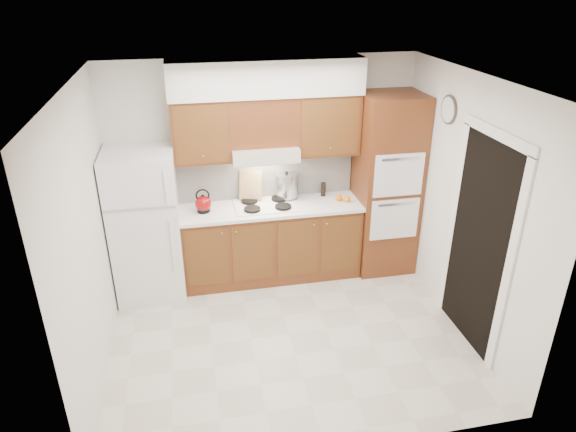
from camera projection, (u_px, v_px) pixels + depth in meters
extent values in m
plane|color=beige|center=(289.00, 334.00, 5.36)|extent=(3.60, 3.60, 0.00)
plane|color=white|center=(289.00, 82.00, 4.25)|extent=(3.60, 3.60, 0.00)
cube|color=white|center=(264.00, 168.00, 6.13)|extent=(3.60, 0.02, 2.60)
cube|color=white|center=(87.00, 241.00, 4.48)|extent=(0.02, 3.00, 2.60)
cube|color=white|center=(465.00, 207.00, 5.13)|extent=(0.02, 3.00, 2.60)
cube|color=white|center=(146.00, 225.00, 5.75)|extent=(0.75, 0.72, 1.72)
cube|color=brown|center=(271.00, 242.00, 6.24)|extent=(2.11, 0.60, 0.90)
cube|color=white|center=(271.00, 208.00, 6.03)|extent=(2.13, 0.62, 0.04)
cube|color=white|center=(266.00, 175.00, 6.16)|extent=(2.11, 0.03, 0.56)
cube|color=brown|center=(386.00, 185.00, 6.19)|extent=(0.70, 0.65, 2.20)
cube|color=brown|center=(201.00, 131.00, 5.62)|extent=(0.63, 0.33, 0.70)
cube|color=brown|center=(327.00, 124.00, 5.88)|extent=(0.73, 0.33, 0.70)
cube|color=silver|center=(264.00, 152.00, 5.81)|extent=(0.75, 0.45, 0.15)
cube|color=brown|center=(263.00, 121.00, 5.71)|extent=(0.75, 0.33, 0.55)
cube|color=silver|center=(267.00, 77.00, 5.51)|extent=(2.13, 0.36, 0.40)
cube|color=white|center=(266.00, 205.00, 6.02)|extent=(0.74, 0.50, 0.01)
cube|color=black|center=(478.00, 245.00, 4.92)|extent=(0.02, 0.90, 2.10)
cylinder|color=#3F3833|center=(449.00, 110.00, 5.25)|extent=(0.02, 0.30, 0.30)
sphere|color=maroon|center=(203.00, 204.00, 5.83)|extent=(0.23, 0.23, 0.18)
cube|color=tan|center=(251.00, 185.00, 6.07)|extent=(0.28, 0.16, 0.35)
cylinder|color=#ACACB0|center=(287.00, 185.00, 6.15)|extent=(0.31, 0.31, 0.28)
cylinder|color=black|center=(292.00, 190.00, 6.18)|extent=(0.06, 0.06, 0.20)
cylinder|color=black|center=(296.00, 188.00, 6.27)|extent=(0.07, 0.07, 0.18)
cylinder|color=black|center=(323.00, 189.00, 6.26)|extent=(0.07, 0.07, 0.17)
sphere|color=orange|center=(347.00, 199.00, 6.11)|extent=(0.11, 0.11, 0.08)
sphere|color=orange|center=(339.00, 198.00, 6.14)|extent=(0.09, 0.09, 0.08)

